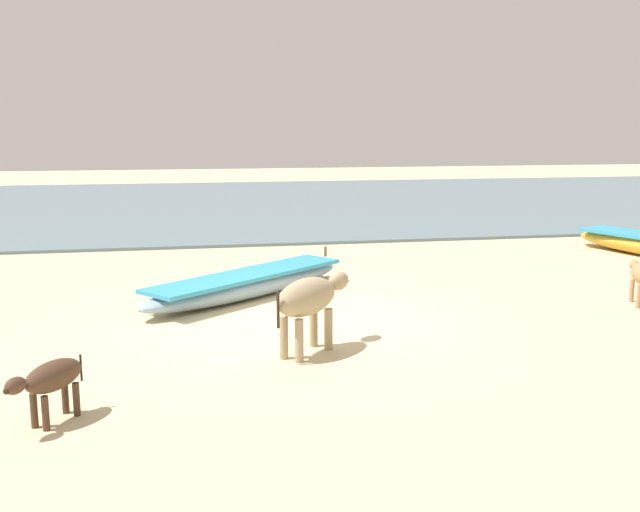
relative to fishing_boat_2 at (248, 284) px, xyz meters
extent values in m
plane|color=beige|center=(0.54, -1.77, -0.24)|extent=(80.00, 80.00, 0.00)
cube|color=slate|center=(0.54, 15.33, -0.20)|extent=(60.00, 20.00, 0.08)
ellipsoid|color=#8CA5B7|center=(0.00, 0.00, -0.02)|extent=(4.22, 3.67, 0.43)
cube|color=#3399BF|center=(0.00, 0.00, 0.16)|extent=(3.77, 3.30, 0.07)
cube|color=olive|center=(0.27, 0.22, 0.10)|extent=(0.57, 0.66, 0.04)
cylinder|color=olive|center=(1.68, 1.37, 0.29)|extent=(0.06, 0.06, 0.20)
ellipsoid|color=tan|center=(0.47, -3.43, 0.55)|extent=(1.14, 1.13, 0.50)
ellipsoid|color=tan|center=(1.01, -2.91, 0.63)|extent=(0.43, 0.43, 0.27)
sphere|color=#2D2119|center=(1.13, -2.79, 0.60)|extent=(0.15, 0.15, 0.10)
cylinder|color=tan|center=(0.62, -3.11, 0.05)|extent=(0.11, 0.11, 0.57)
cylinder|color=tan|center=(0.79, -3.29, 0.05)|extent=(0.11, 0.11, 0.57)
cylinder|color=tan|center=(0.14, -3.58, 0.05)|extent=(0.11, 0.11, 0.57)
cylinder|color=tan|center=(0.31, -3.76, 0.05)|extent=(0.11, 0.11, 0.57)
cylinder|color=#2D2119|center=(0.03, -3.85, 0.49)|extent=(0.04, 0.04, 0.47)
ellipsoid|color=#4C3323|center=(-2.47, -5.17, 0.26)|extent=(0.67, 0.75, 0.32)
ellipsoid|color=#4C3323|center=(-2.75, -5.55, 0.31)|extent=(0.26, 0.28, 0.17)
sphere|color=#2D2119|center=(-2.82, -5.63, 0.29)|extent=(0.09, 0.09, 0.07)
cylinder|color=#4C3323|center=(-2.53, -5.38, -0.06)|extent=(0.07, 0.07, 0.36)
cylinder|color=#4C3323|center=(-2.65, -5.29, -0.06)|extent=(0.07, 0.07, 0.36)
cylinder|color=#4C3323|center=(-2.28, -5.05, -0.06)|extent=(0.07, 0.07, 0.36)
cylinder|color=#4C3323|center=(-2.40, -4.95, -0.06)|extent=(0.07, 0.07, 0.36)
cylinder|color=#2D2119|center=(-2.24, -4.86, 0.22)|extent=(0.02, 0.02, 0.30)
ellipsoid|color=tan|center=(6.69, -1.37, 0.36)|extent=(0.24, 0.30, 0.19)
sphere|color=#2D2119|center=(6.73, -1.26, 0.34)|extent=(0.09, 0.09, 0.07)
cylinder|color=tan|center=(6.50, -1.62, -0.04)|extent=(0.08, 0.08, 0.39)
cylinder|color=tan|center=(6.35, -2.05, -0.04)|extent=(0.08, 0.08, 0.39)
camera|label=1|loc=(-1.13, -12.67, 2.79)|focal=40.88mm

